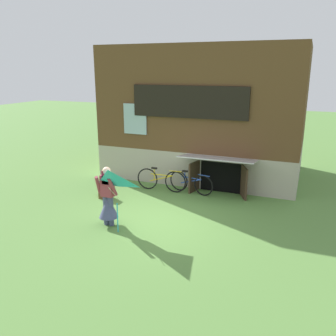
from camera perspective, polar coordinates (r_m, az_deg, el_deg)
ground_plane at (r=10.25m, az=-2.27°, el=-8.12°), size 60.00×60.00×0.00m
log_house at (r=14.41m, az=6.23°, el=8.98°), size 7.37×5.59×4.95m
person at (r=9.74m, az=-9.60°, el=-5.25°), size 0.61×0.53×1.64m
kite at (r=8.93m, az=-9.51°, el=-2.80°), size 0.89×0.85×1.66m
bicycle_blue at (r=12.18m, az=3.68°, el=-2.35°), size 1.65×0.38×0.76m
bicycle_yellow at (r=12.37m, az=-1.10°, el=-1.91°), size 1.80×0.10×0.82m
wooden_crate at (r=11.91m, az=-9.99°, el=-3.93°), size 0.36×0.31×0.37m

